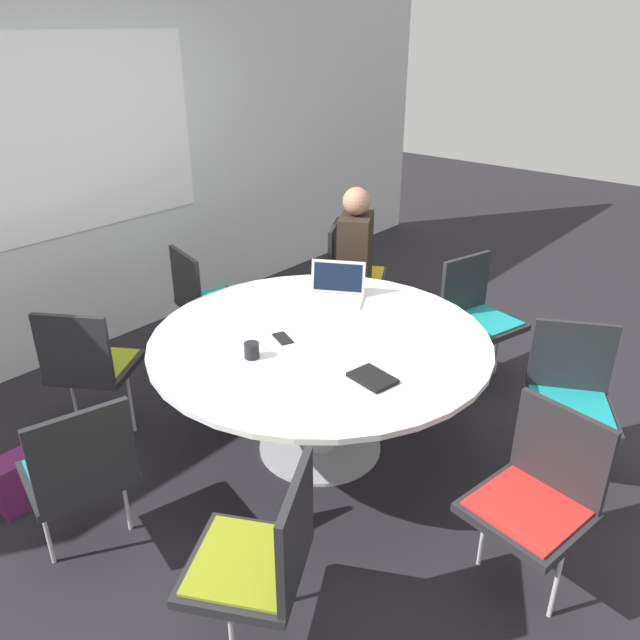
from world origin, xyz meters
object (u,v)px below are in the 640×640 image
(chair_5, at_px, (538,491))
(person_0, at_px, (357,255))
(chair_2, at_px, (89,361))
(chair_3, at_px, (80,467))
(handbag, at_px, (30,475))
(chair_7, at_px, (477,311))
(laptop, at_px, (336,290))
(chair_0, at_px, (350,268))
(cell_phone, at_px, (283,338))
(chair_1, at_px, (205,297))
(chair_4, at_px, (262,554))
(coffee_cup, at_px, (252,350))
(chair_6, at_px, (570,393))
(spiral_notebook, at_px, (373,378))

(chair_5, height_order, person_0, person_0)
(chair_2, bearing_deg, chair_3, -65.47)
(chair_2, height_order, person_0, person_0)
(handbag, bearing_deg, chair_7, -23.78)
(laptop, bearing_deg, chair_0, 93.56)
(chair_5, height_order, cell_phone, chair_5)
(chair_1, relative_size, chair_7, 1.00)
(chair_4, xyz_separation_m, handbag, (-0.16, 1.54, -0.37))
(chair_3, relative_size, coffee_cup, 10.48)
(chair_7, bearing_deg, chair_6, 69.54)
(chair_7, bearing_deg, chair_1, -41.85)
(chair_1, distance_m, handbag, 1.66)
(chair_3, xyz_separation_m, handbag, (0.00, 0.59, -0.37))
(person_0, distance_m, laptop, 0.85)
(laptop, relative_size, spiral_notebook, 1.73)
(person_0, distance_m, spiral_notebook, 1.79)
(person_0, xyz_separation_m, cell_phone, (-1.35, -0.53, 0.02))
(cell_phone, bearing_deg, chair_2, 123.15)
(chair_4, bearing_deg, laptop, 2.46)
(handbag, bearing_deg, chair_1, 15.50)
(spiral_notebook, bearing_deg, chair_6, -37.33)
(chair_0, distance_m, person_0, 0.32)
(chair_2, height_order, chair_3, same)
(chair_3, distance_m, handbag, 0.70)
(chair_6, distance_m, chair_7, 1.05)
(chair_5, height_order, chair_6, same)
(chair_2, height_order, chair_4, same)
(chair_1, bearing_deg, spiral_notebook, 0.52)
(spiral_notebook, bearing_deg, chair_7, 7.70)
(chair_5, bearing_deg, chair_1, 0.49)
(chair_0, height_order, laptop, laptop)
(chair_2, relative_size, cell_phone, 5.45)
(chair_4, relative_size, coffee_cup, 10.48)
(laptop, bearing_deg, chair_1, 160.88)
(chair_2, relative_size, laptop, 2.10)
(chair_7, bearing_deg, cell_phone, -0.94)
(chair_2, relative_size, spiral_notebook, 3.64)
(handbag, bearing_deg, person_0, -4.39)
(chair_6, bearing_deg, laptop, -19.09)
(chair_1, bearing_deg, handbag, -59.79)
(chair_1, xyz_separation_m, cell_phone, (-0.42, -1.15, 0.22))
(chair_6, bearing_deg, cell_phone, 5.08)
(chair_6, distance_m, handbag, 2.82)
(chair_5, bearing_deg, chair_2, 24.02)
(chair_2, relative_size, handbag, 2.36)
(spiral_notebook, relative_size, handbag, 0.65)
(laptop, xyz_separation_m, spiral_notebook, (-0.64, -0.74, -0.04))
(chair_2, height_order, laptop, laptop)
(chair_4, xyz_separation_m, coffee_cup, (0.73, 0.80, 0.26))
(spiral_notebook, height_order, coffee_cup, coffee_cup)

